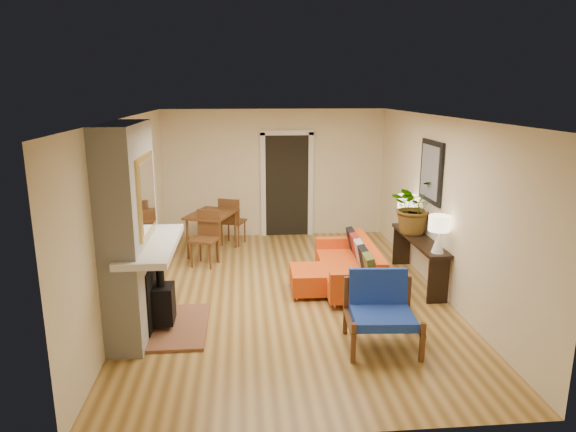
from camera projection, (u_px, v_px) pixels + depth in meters
name	position (u px, v px, depth m)	size (l,w,h in m)	color
room_shell	(308.00, 181.00, 9.98)	(6.50, 6.50, 6.50)	#B98F47
fireplace	(133.00, 236.00, 6.24)	(1.09, 1.68, 2.60)	white
sofa	(352.00, 266.00, 7.91)	(0.86, 1.89, 0.74)	silver
ottoman	(315.00, 279.00, 7.68)	(0.74, 0.74, 0.37)	silver
blue_chair	(381.00, 306.00, 6.10)	(0.88, 0.87, 0.86)	brown
dining_table	(216.00, 221.00, 9.41)	(1.17, 1.79, 0.95)	brown
console_table	(419.00, 247.00, 8.02)	(0.34, 1.85, 0.72)	black
lamp_near	(439.00, 230.00, 7.19)	(0.30, 0.30, 0.54)	white
lamp_far	(406.00, 207.00, 8.59)	(0.30, 0.30, 0.54)	white
houseplant	(414.00, 206.00, 8.17)	(0.80, 0.69, 0.89)	#1E5919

